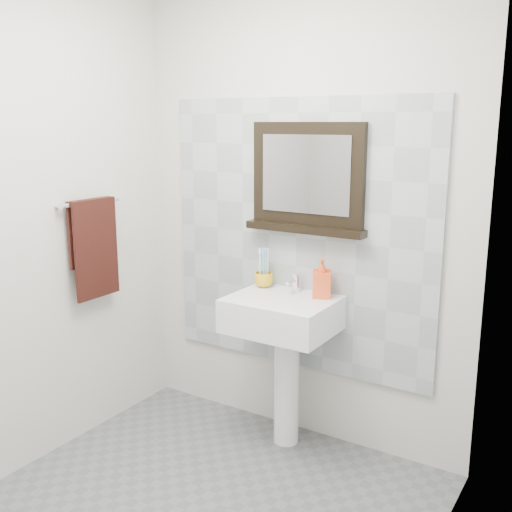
{
  "coord_description": "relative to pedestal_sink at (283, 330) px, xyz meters",
  "views": [
    {
      "loc": [
        1.54,
        -1.78,
        1.77
      ],
      "look_at": [
        0.07,
        0.55,
        1.15
      ],
      "focal_mm": 42.0,
      "sensor_mm": 36.0,
      "label": 1
    }
  ],
  "objects": [
    {
      "name": "back_wall",
      "position": [
        -0.04,
        0.23,
        0.57
      ],
      "size": [
        2.0,
        0.01,
        2.5
      ],
      "primitive_type": "cube",
      "color": "beige",
      "rests_on": "ground"
    },
    {
      "name": "left_wall",
      "position": [
        -1.04,
        -0.87,
        0.57
      ],
      "size": [
        0.01,
        2.2,
        2.5
      ],
      "primitive_type": "cube",
      "color": "beige",
      "rests_on": "ground"
    },
    {
      "name": "right_wall",
      "position": [
        0.96,
        -0.87,
        0.57
      ],
      "size": [
        0.01,
        2.2,
        2.5
      ],
      "primitive_type": "cube",
      "color": "beige",
      "rests_on": "ground"
    },
    {
      "name": "splashback",
      "position": [
        -0.04,
        0.21,
        0.47
      ],
      "size": [
        1.6,
        0.02,
        1.5
      ],
      "primitive_type": "cube",
      "color": "#A2ABAF",
      "rests_on": "back_wall"
    },
    {
      "name": "pedestal_sink",
      "position": [
        0.0,
        0.0,
        0.0
      ],
      "size": [
        0.55,
        0.44,
        0.96
      ],
      "color": "white",
      "rests_on": "ground"
    },
    {
      "name": "toothbrush_cup",
      "position": [
        -0.2,
        0.12,
        0.23
      ],
      "size": [
        0.12,
        0.12,
        0.08
      ],
      "primitive_type": "imported",
      "rotation": [
        0.0,
        0.0,
        -0.09
      ],
      "color": "gold",
      "rests_on": "pedestal_sink"
    },
    {
      "name": "toothbrushes",
      "position": [
        -0.19,
        0.12,
        0.31
      ],
      "size": [
        0.05,
        0.04,
        0.21
      ],
      "color": "white",
      "rests_on": "toothbrush_cup"
    },
    {
      "name": "soap_dispenser",
      "position": [
        0.17,
        0.11,
        0.29
      ],
      "size": [
        0.13,
        0.13,
        0.21
      ],
      "primitive_type": "imported",
      "rotation": [
        0.0,
        0.0,
        0.42
      ],
      "color": "red",
      "rests_on": "pedestal_sink"
    },
    {
      "name": "framed_mirror",
      "position": [
        0.03,
        0.19,
        0.79
      ],
      "size": [
        0.69,
        0.11,
        0.58
      ],
      "color": "black",
      "rests_on": "back_wall"
    },
    {
      "name": "towel_bar",
      "position": [
        -0.99,
        -0.4,
        0.66
      ],
      "size": [
        0.07,
        0.4,
        0.03
      ],
      "color": "silver",
      "rests_on": "left_wall"
    },
    {
      "name": "hand_towel",
      "position": [
        -0.98,
        -0.4,
        0.45
      ],
      "size": [
        0.06,
        0.3,
        0.55
      ],
      "color": "black",
      "rests_on": "towel_bar"
    }
  ]
}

